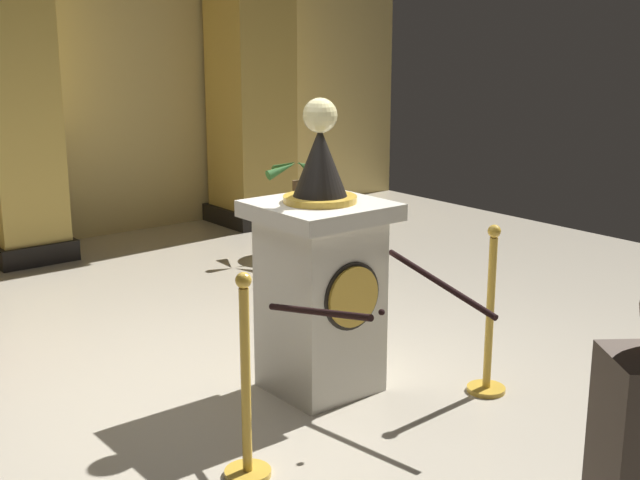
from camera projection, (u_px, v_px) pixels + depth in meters
name	position (u px, v px, depth m)	size (l,w,h in m)	color
ground_plane	(256.00, 388.00, 5.30)	(10.66, 10.66, 0.00)	#B2A893
pedestal_clock	(320.00, 278.00, 5.13)	(0.74, 0.74, 1.82)	beige
stanchion_near	(246.00, 406.00, 4.16)	(0.24, 0.24, 1.08)	gold
stanchion_far	(489.00, 334.00, 5.16)	(0.24, 0.24, 1.07)	gold
velvet_rope	(382.00, 297.00, 4.56)	(0.95, 0.92, 0.22)	black
column_right	(251.00, 77.00, 9.55)	(0.91, 0.91, 3.41)	black
column_centre_rear	(14.00, 86.00, 7.92)	(0.79, 0.79, 3.41)	black
potted_palm_right	(297.00, 224.00, 8.43)	(0.68, 0.67, 1.00)	#4C3828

